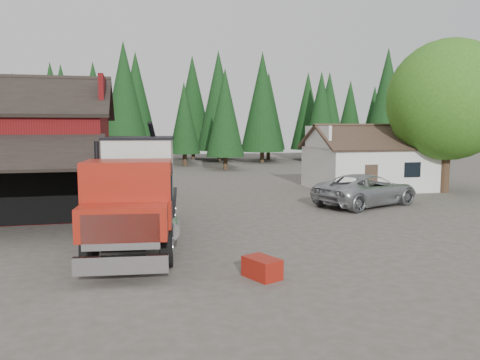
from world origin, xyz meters
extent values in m
plane|color=#49413A|center=(0.00, 0.00, 0.00)|extent=(120.00, 120.00, 0.00)
cube|color=#611011|center=(-5.00, 10.00, 6.00)|extent=(0.25, 7.00, 2.00)
cylinder|color=#382619|center=(-5.60, 2.10, 1.40)|extent=(0.20, 0.20, 2.80)
cube|color=silver|center=(13.00, 13.00, 1.50)|extent=(8.00, 6.00, 3.00)
cube|color=#38281E|center=(13.00, 11.50, 3.75)|extent=(8.60, 3.42, 1.80)
cube|color=#38281E|center=(13.00, 14.50, 3.75)|extent=(8.60, 3.42, 1.80)
cube|color=silver|center=(9.00, 13.00, 3.75)|extent=(0.20, 4.20, 1.50)
cube|color=silver|center=(17.00, 13.00, 3.75)|extent=(0.20, 4.20, 1.50)
cube|color=#38281E|center=(11.50, 9.98, 1.00)|extent=(0.90, 0.06, 2.00)
cube|color=black|center=(14.50, 9.98, 1.60)|extent=(1.20, 0.06, 1.00)
cylinder|color=#382619|center=(17.00, 10.00, 1.60)|extent=(0.60, 0.60, 3.20)
sphere|color=#2B6316|center=(17.00, 10.00, 6.20)|extent=(8.00, 8.00, 8.00)
sphere|color=#2B6316|center=(15.80, 10.80, 5.00)|extent=(4.40, 4.40, 4.40)
sphere|color=#2B6316|center=(18.00, 9.20, 5.30)|extent=(4.80, 4.80, 4.80)
cylinder|color=#382619|center=(6.00, 30.00, 0.80)|extent=(0.44, 0.44, 1.60)
cone|color=black|center=(6.00, 30.00, 5.90)|extent=(3.96, 3.96, 9.00)
cylinder|color=#382619|center=(22.00, 26.00, 0.80)|extent=(0.44, 0.44, 1.60)
cone|color=black|center=(22.00, 26.00, 6.90)|extent=(4.84, 4.84, 11.00)
cylinder|color=#382619|center=(-4.00, 34.00, 0.80)|extent=(0.44, 0.44, 1.60)
cone|color=black|center=(-4.00, 34.00, 7.40)|extent=(5.28, 5.28, 12.00)
cylinder|color=black|center=(-5.05, -2.48, 0.62)|extent=(0.53, 1.27, 1.24)
cylinder|color=black|center=(-2.70, -2.75, 0.62)|extent=(0.53, 1.27, 1.24)
cylinder|color=black|center=(-4.45, 2.89, 0.62)|extent=(0.53, 1.27, 1.24)
cylinder|color=black|center=(-2.10, 2.62, 0.62)|extent=(0.53, 1.27, 1.24)
cylinder|color=black|center=(-4.27, 4.45, 0.62)|extent=(0.53, 1.27, 1.24)
cylinder|color=black|center=(-1.92, 4.19, 0.62)|extent=(0.53, 1.27, 1.24)
cube|color=black|center=(-3.47, 0.96, 1.07)|extent=(2.31, 9.76, 0.45)
cube|color=silver|center=(-4.07, -4.35, 0.62)|extent=(2.60, 0.49, 0.51)
cube|color=silver|center=(-4.06, -4.24, 1.52)|extent=(2.14, 0.35, 1.01)
cube|color=maroon|center=(-3.98, -3.57, 1.69)|extent=(2.68, 1.74, 0.96)
cube|color=maroon|center=(-3.82, -2.11, 2.31)|extent=(2.90, 2.20, 2.08)
cube|color=black|center=(-3.92, -3.01, 2.65)|extent=(2.36, 0.35, 1.01)
cylinder|color=black|center=(-4.83, -0.98, 2.93)|extent=(0.17, 0.17, 2.03)
cube|color=black|center=(-3.70, -0.99, 2.25)|extent=(2.76, 0.44, 1.80)
cube|color=black|center=(-3.30, 2.53, 1.37)|extent=(3.58, 6.81, 0.18)
cube|color=beige|center=(-3.30, 2.53, 3.04)|extent=(2.99, 3.98, 1.80)
cone|color=beige|center=(-3.30, 2.53, 1.91)|extent=(2.74, 2.74, 0.79)
cube|color=black|center=(-3.30, 2.53, 3.96)|extent=(3.11, 4.11, 0.09)
cylinder|color=black|center=(-2.45, 4.02, 2.93)|extent=(1.10, 2.39, 3.44)
cube|color=maroon|center=(-3.67, 5.29, 1.69)|extent=(0.77, 0.97, 0.51)
cylinder|color=silver|center=(-2.45, -1.53, 0.96)|extent=(0.75, 1.19, 0.63)
imported|color=#A5A9AD|center=(9.22, 6.41, 0.89)|extent=(7.08, 5.13, 1.79)
cube|color=maroon|center=(-0.08, -4.51, 0.30)|extent=(1.10, 1.29, 0.60)
camera|label=1|loc=(-3.82, -17.31, 4.40)|focal=35.00mm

